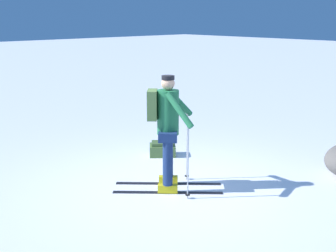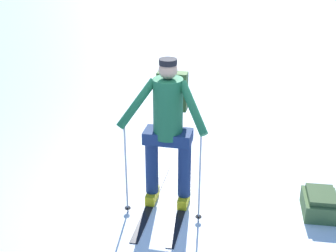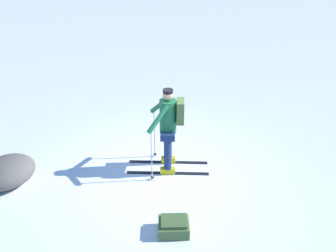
# 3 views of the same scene
# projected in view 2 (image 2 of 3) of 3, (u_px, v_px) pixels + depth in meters

# --- Properties ---
(ground_plane) EXTENTS (80.00, 80.00, 0.00)m
(ground_plane) POSITION_uv_depth(u_px,v_px,m) (177.00, 210.00, 5.46)
(ground_plane) COLOR white
(skier) EXTENTS (1.53, 1.51, 1.77)m
(skier) POSITION_uv_depth(u_px,v_px,m) (168.00, 124.00, 5.20)
(skier) COLOR black
(skier) RESTS_ON ground_plane
(dropped_backpack) EXTENTS (0.62, 0.61, 0.27)m
(dropped_backpack) POSITION_uv_depth(u_px,v_px,m) (320.00, 204.00, 5.35)
(dropped_backpack) COLOR #4C6B38
(dropped_backpack) RESTS_ON ground_plane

